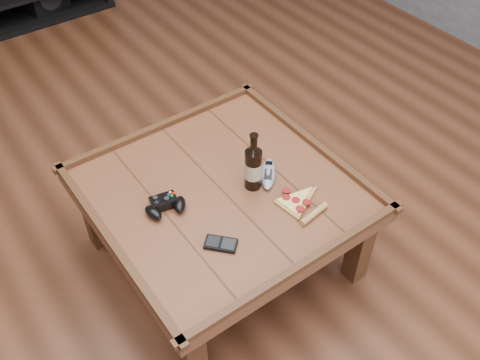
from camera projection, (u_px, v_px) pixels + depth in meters
ground at (224, 257)px, 2.48m from camera, size 6.00×6.00×0.00m
baseboard at (6, 3)px, 4.17m from camera, size 5.00×0.02×0.10m
coffee_table at (222, 199)px, 2.20m from camera, size 1.03×1.03×0.48m
beer_bottle at (253, 166)px, 2.10m from camera, size 0.07×0.07×0.27m
game_controller at (165, 206)px, 2.07m from camera, size 0.18×0.14×0.05m
pizza_slice at (298, 204)px, 2.09m from camera, size 0.19×0.27×0.03m
smartphone at (221, 244)px, 1.95m from camera, size 0.13×0.13×0.02m
remote_control at (268, 174)px, 2.21m from camera, size 0.16×0.18×0.03m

